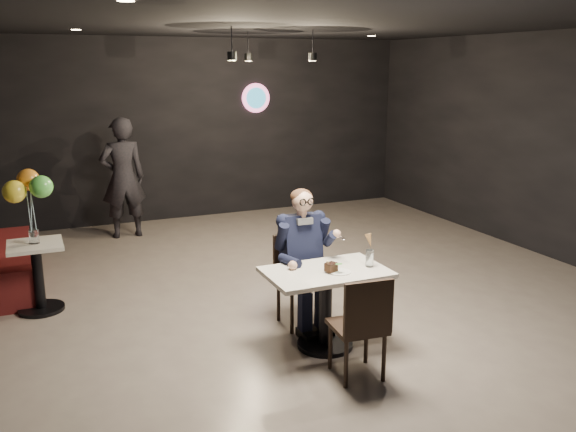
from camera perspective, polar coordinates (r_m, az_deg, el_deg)
name	(u,v)px	position (r m, az deg, el deg)	size (l,w,h in m)	color
floor	(332,303)	(6.81, 4.12, -8.16)	(9.00, 9.00, 0.00)	gray
wall_sign	(256,98)	(10.74, -3.04, 10.97)	(0.50, 0.06, 0.50)	pink
pendant_lights	(264,39)	(8.14, -2.28, 16.22)	(1.40, 1.20, 0.36)	black
main_table	(325,309)	(5.69, 3.52, -8.66)	(1.10, 0.70, 0.75)	silver
chair_far	(301,281)	(6.12, 1.19, -6.12)	(0.42, 0.46, 0.92)	black
chair_near	(357,324)	(5.18, 6.50, -10.04)	(0.42, 0.46, 0.92)	black
seated_man	(301,256)	(6.03, 1.21, -3.80)	(0.60, 0.80, 1.44)	black
dessert_plate	(340,272)	(5.50, 4.86, -5.24)	(0.20, 0.20, 0.01)	white
cake_slice	(331,267)	(5.49, 4.06, -4.82)	(0.10, 0.08, 0.07)	black
mint_leaf	(339,264)	(5.44, 4.80, -4.49)	(0.07, 0.04, 0.01)	#33842B
sundae_glass	(369,258)	(5.67, 7.63, -3.94)	(0.07, 0.07, 0.16)	silver
wafer_cone	(369,240)	(5.64, 7.63, -2.29)	(0.06, 0.06, 0.13)	#B08048
booth_bench	(7,244)	(7.92, -24.78, -2.43)	(0.50, 1.99, 1.00)	#420E0F
side_table	(39,280)	(7.01, -22.30, -5.58)	(0.55, 0.55, 0.69)	silver
balloon_vase	(34,236)	(6.87, -22.67, -1.78)	(0.10, 0.10, 0.15)	silver
balloon_bunch	(30,197)	(6.77, -23.00, 1.66)	(0.42, 0.42, 0.69)	yellow
passerby	(123,178)	(9.48, -15.18, 3.46)	(0.66, 0.44, 1.82)	black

